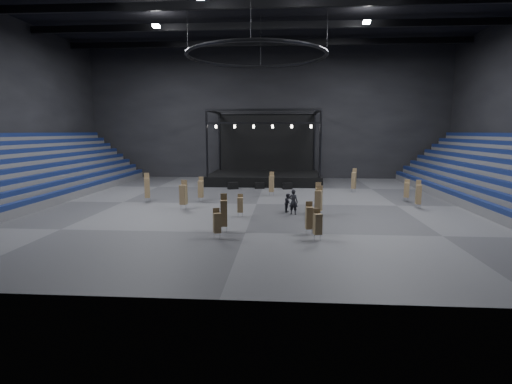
# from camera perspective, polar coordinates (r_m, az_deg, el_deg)

# --- Properties ---
(floor) EXTENTS (50.00, 50.00, 0.00)m
(floor) POSITION_cam_1_polar(r_m,az_deg,el_deg) (36.34, 0.07, -1.71)
(floor) COLOR #454547
(floor) RESTS_ON ground
(wall_back) EXTENTS (50.00, 0.20, 18.00)m
(wall_back) POSITION_cam_1_polar(r_m,az_deg,el_deg) (56.78, 1.57, 11.13)
(wall_back) COLOR black
(wall_back) RESTS_ON ground
(wall_front) EXTENTS (50.00, 0.20, 18.00)m
(wall_front) POSITION_cam_1_polar(r_m,az_deg,el_deg) (15.08, -5.75, 18.04)
(wall_front) COLOR black
(wall_front) RESTS_ON ground
(bleachers_left) EXTENTS (7.20, 40.00, 6.40)m
(bleachers_left) POSITION_cam_1_polar(r_m,az_deg,el_deg) (44.06, -31.22, 1.13)
(bleachers_left) COLOR #525254
(bleachers_left) RESTS_ON floor
(stage) EXTENTS (14.00, 10.00, 9.20)m
(stage) POSITION_cam_1_polar(r_m,az_deg,el_deg) (52.21, 1.31, 3.05)
(stage) COLOR black
(stage) RESTS_ON floor
(truss_ring) EXTENTS (12.30, 12.30, 5.15)m
(truss_ring) POSITION_cam_1_polar(r_m,az_deg,el_deg) (36.34, 0.08, 18.90)
(truss_ring) COLOR black
(truss_ring) RESTS_ON ceiling
(roof_girders) EXTENTS (49.00, 30.35, 0.70)m
(roof_girders) POSITION_cam_1_polar(r_m,az_deg,el_deg) (37.31, 0.08, 25.26)
(roof_girders) COLOR black
(roof_girders) RESTS_ON ceiling
(flight_case_left) EXTENTS (1.30, 1.01, 0.78)m
(flight_case_left) POSITION_cam_1_polar(r_m,az_deg,el_deg) (45.77, -3.32, 0.91)
(flight_case_left) COLOR black
(flight_case_left) RESTS_ON floor
(flight_case_mid) EXTENTS (1.17, 0.78, 0.71)m
(flight_case_mid) POSITION_cam_1_polar(r_m,az_deg,el_deg) (46.01, 0.52, 0.93)
(flight_case_mid) COLOR black
(flight_case_mid) RESTS_ON floor
(flight_case_right) EXTENTS (1.19, 0.78, 0.73)m
(flight_case_right) POSITION_cam_1_polar(r_m,az_deg,el_deg) (45.71, 4.50, 0.86)
(flight_case_right) COLOR black
(flight_case_right) RESTS_ON floor
(chair_stack_0) EXTENTS (0.62, 0.62, 2.49)m
(chair_stack_0) POSITION_cam_1_polar(r_m,az_deg,el_deg) (34.10, -10.33, -0.31)
(chair_stack_0) COLOR silver
(chair_stack_0) RESTS_ON floor
(chair_stack_1) EXTENTS (0.56, 0.56, 1.93)m
(chair_stack_1) POSITION_cam_1_polar(r_m,az_deg,el_deg) (24.41, 8.78, -4.46)
(chair_stack_1) COLOR silver
(chair_stack_1) RESTS_ON floor
(chair_stack_2) EXTENTS (0.60, 0.60, 2.08)m
(chair_stack_2) POSITION_cam_1_polar(r_m,az_deg,el_deg) (40.07, 20.72, 0.31)
(chair_stack_2) COLOR silver
(chair_stack_2) RESTS_ON floor
(chair_stack_3) EXTENTS (0.44, 0.44, 1.77)m
(chair_stack_3) POSITION_cam_1_polar(r_m,az_deg,el_deg) (30.79, -2.27, -1.79)
(chair_stack_3) COLOR silver
(chair_stack_3) RESTS_ON floor
(chair_stack_4) EXTENTS (0.53, 0.53, 2.46)m
(chair_stack_4) POSITION_cam_1_polar(r_m,az_deg,el_deg) (40.89, 2.23, 1.25)
(chair_stack_4) COLOR silver
(chair_stack_4) RESTS_ON floor
(chair_stack_5) EXTENTS (0.62, 0.62, 2.71)m
(chair_stack_5) POSITION_cam_1_polar(r_m,az_deg,el_deg) (38.52, -15.29, 0.65)
(chair_stack_5) COLOR silver
(chair_stack_5) RESTS_ON floor
(chair_stack_6) EXTENTS (0.51, 0.51, 2.58)m
(chair_stack_6) POSITION_cam_1_polar(r_m,az_deg,el_deg) (31.71, 8.92, -0.94)
(chair_stack_6) COLOR silver
(chair_stack_6) RESTS_ON floor
(chair_stack_7) EXTENTS (0.59, 0.59, 2.56)m
(chair_stack_7) POSITION_cam_1_polar(r_m,az_deg,el_deg) (44.64, 13.80, 1.66)
(chair_stack_7) COLOR silver
(chair_stack_7) RESTS_ON floor
(chair_stack_8) EXTENTS (0.51, 0.51, 2.12)m
(chair_stack_8) POSITION_cam_1_polar(r_m,az_deg,el_deg) (25.68, 7.63, -3.60)
(chair_stack_8) COLOR silver
(chair_stack_8) RESTS_ON floor
(chair_stack_9) EXTENTS (0.65, 0.65, 2.39)m
(chair_stack_9) POSITION_cam_1_polar(r_m,az_deg,el_deg) (31.31, 8.93, -1.17)
(chair_stack_9) COLOR silver
(chair_stack_9) RESTS_ON floor
(chair_stack_10) EXTENTS (0.47, 0.47, 2.32)m
(chair_stack_10) POSITION_cam_1_polar(r_m,az_deg,el_deg) (37.84, -7.90, 0.46)
(chair_stack_10) COLOR silver
(chair_stack_10) RESTS_ON floor
(chair_stack_11) EXTENTS (0.46, 0.46, 2.42)m
(chair_stack_11) POSITION_cam_1_polar(r_m,az_deg,el_deg) (36.91, 22.19, -0.26)
(chair_stack_11) COLOR silver
(chair_stack_11) RESTS_ON floor
(chair_stack_12) EXTENTS (0.57, 0.57, 1.89)m
(chair_stack_12) POSITION_cam_1_polar(r_m,az_deg,el_deg) (24.65, -5.60, -4.33)
(chair_stack_12) COLOR silver
(chair_stack_12) RESTS_ON floor
(chair_stack_13) EXTENTS (0.50, 0.50, 2.51)m
(chair_stack_13) POSITION_cam_1_polar(r_m,az_deg,el_deg) (26.23, -4.61, -2.94)
(chair_stack_13) COLOR silver
(chair_stack_13) RESTS_ON floor
(man_center) EXTENTS (0.86, 0.72, 2.00)m
(man_center) POSITION_cam_1_polar(r_m,az_deg,el_deg) (31.76, 5.36, -1.42)
(man_center) COLOR black
(man_center) RESTS_ON floor
(crew_member) EXTENTS (0.72, 0.85, 1.53)m
(crew_member) POSITION_cam_1_polar(r_m,az_deg,el_deg) (32.64, 4.61, -1.56)
(crew_member) COLOR black
(crew_member) RESTS_ON floor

